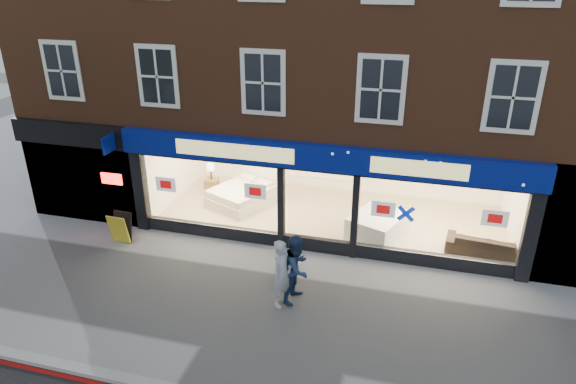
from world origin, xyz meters
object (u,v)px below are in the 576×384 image
at_px(a_board, 121,228).
at_px(pedestrian_grey, 282,274).
at_px(display_bed, 244,194).
at_px(sofa, 484,245).
at_px(mattress_stack, 378,225).
at_px(pedestrian_blue, 297,268).

height_order(a_board, pedestrian_grey, pedestrian_grey).
relative_size(display_bed, a_board, 2.79).
xyz_separation_m(sofa, pedestrian_grey, (-4.87, -3.57, 0.47)).
bearing_deg(mattress_stack, pedestrian_blue, -113.78).
distance_m(a_board, pedestrian_grey, 5.69).
distance_m(display_bed, sofa, 7.76).
bearing_deg(display_bed, pedestrian_blue, -32.74).
xyz_separation_m(display_bed, pedestrian_blue, (3.04, -4.70, 0.44)).
bearing_deg(pedestrian_grey, sofa, -29.52).
relative_size(display_bed, pedestrian_grey, 1.50).
distance_m(display_bed, pedestrian_blue, 5.62).
xyz_separation_m(mattress_stack, a_board, (-7.30, -2.26, 0.04)).
distance_m(sofa, a_board, 10.47).
bearing_deg(pedestrian_blue, mattress_stack, -11.87).
bearing_deg(sofa, display_bed, -4.20).
bearing_deg(display_bed, a_board, -104.18).
xyz_separation_m(sofa, a_board, (-10.30, -1.90, 0.07)).
bearing_deg(display_bed, sofa, 13.60).
distance_m(mattress_stack, sofa, 3.02).
bearing_deg(pedestrian_grey, a_board, 97.19).
height_order(mattress_stack, sofa, mattress_stack).
height_order(display_bed, pedestrian_grey, pedestrian_grey).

